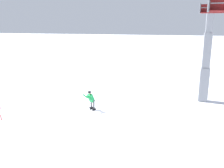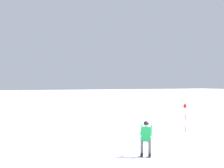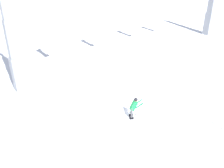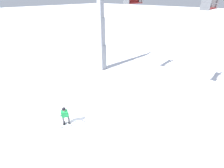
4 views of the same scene
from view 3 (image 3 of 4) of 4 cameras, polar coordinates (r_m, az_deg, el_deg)
The scene contains 4 objects.
ground_plane at distance 18.03m, azimuth 1.16°, elevation -6.77°, with size 260.00×260.00×0.00m, color white.
skier_carving_main at distance 17.22m, azimuth 4.93°, elevation -5.05°, with size 1.60×1.36×1.71m.
lift_tower_near at distance 20.70m, azimuth -21.57°, elevation 8.02°, with size 0.75×2.85×9.27m.
lift_tower_far at distance 36.72m, azimuth 21.51°, elevation 16.05°, with size 0.91×2.92×9.27m.
Camera 3 is at (-9.24, -11.55, 10.31)m, focal length 40.67 mm.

